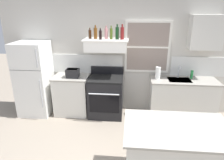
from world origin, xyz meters
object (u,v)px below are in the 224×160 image
Objects in this scene: stove_range at (106,96)px; bottle_red_label_wine at (122,33)px; bottle_olive_oil_square at (111,34)px; bottle_brown_stout at (90,34)px; bottle_rose_pink at (106,34)px; bottle_amber_wine at (95,33)px; bottle_balsamic_dark at (100,35)px; toaster at (73,73)px; refrigerator at (34,79)px; kitchen_island at (175,156)px; paper_towel_roll at (158,73)px; bottle_dark_green_wine at (117,33)px; dish_soap_bottle at (192,74)px.

stove_range is 3.50× the size of bottle_red_label_wine.
stove_range is 1.46m from bottle_red_label_wine.
bottle_olive_oil_square is 0.23m from bottle_red_label_wine.
bottle_brown_stout is 0.36m from bottle_rose_pink.
bottle_amber_wine is 0.57m from bottle_red_label_wine.
bottle_balsamic_dark is 0.84× the size of bottle_rose_pink.
bottle_olive_oil_square is at bearing 8.95° from toaster.
bottle_brown_stout is at bearing 174.35° from bottle_amber_wine.
bottle_amber_wine reaches higher than bottle_brown_stout.
bottle_balsamic_dark reaches higher than refrigerator.
stove_range is 1.40m from bottle_rose_pink.
refrigerator is 5.64× the size of toaster.
bottle_rose_pink reaches higher than refrigerator.
bottle_rose_pink is 0.98× the size of bottle_olive_oil_square.
bottle_red_label_wine is (0.57, -0.04, 0.01)m from bottle_amber_wine.
bottle_olive_oil_square is at bearing 44.77° from stove_range.
bottle_amber_wine is 0.34m from bottle_olive_oil_square.
stove_range is 2.22m from kitchen_island.
bottle_brown_stout is 0.82× the size of bottle_olive_oil_square.
kitchen_island is at bearing -44.11° from toaster.
toaster is at bearing 135.89° from kitchen_island.
bottle_balsamic_dark is 2.69m from kitchen_island.
bottle_red_label_wine reaches higher than bottle_rose_pink.
bottle_amber_wine is at bearing 141.35° from bottle_balsamic_dark.
bottle_rose_pink is 0.88× the size of bottle_red_label_wine.
kitchen_island is (1.07, -1.99, -1.41)m from bottle_olive_oil_square.
toaster is at bearing -173.89° from bottle_red_label_wine.
bottle_brown_stout reaches higher than toaster.
kitchen_island is (0.04, -1.92, -0.59)m from paper_towel_roll.
bottle_red_label_wine reaches higher than bottle_amber_wine.
bottle_red_label_wine is (0.69, -0.05, 0.04)m from bottle_brown_stout.
refrigerator is 5.38× the size of bottle_red_label_wine.
bottle_red_label_wine is 2.57m from kitchen_island.
stove_range is 0.78× the size of kitchen_island.
toaster is 0.95× the size of bottle_red_label_wine.
refrigerator is 5.39× the size of bottle_dark_green_wine.
toaster is 1.21m from bottle_olive_oil_square.
refrigerator is 2.25m from bottle_red_label_wine.
bottle_red_label_wine is at bearing 6.11° from toaster.
bottle_rose_pink is at bearing 4.95° from refrigerator.
bottle_red_label_wine is 0.22× the size of kitchen_island.
bottle_red_label_wine is at bearing 112.92° from kitchen_island.
refrigerator is 1.54× the size of stove_range.
bottle_balsamic_dark is at bearing 179.97° from paper_towel_roll.
refrigerator is at bearing -172.60° from bottle_brown_stout.
toaster is at bearing -169.02° from bottle_rose_pink.
refrigerator is 3.40m from kitchen_island.
bottle_olive_oil_square is at bearing -179.11° from dish_soap_bottle.
bottle_rose_pink is 2.06m from dish_soap_bottle.
bottle_dark_green_wine reaches higher than toaster.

